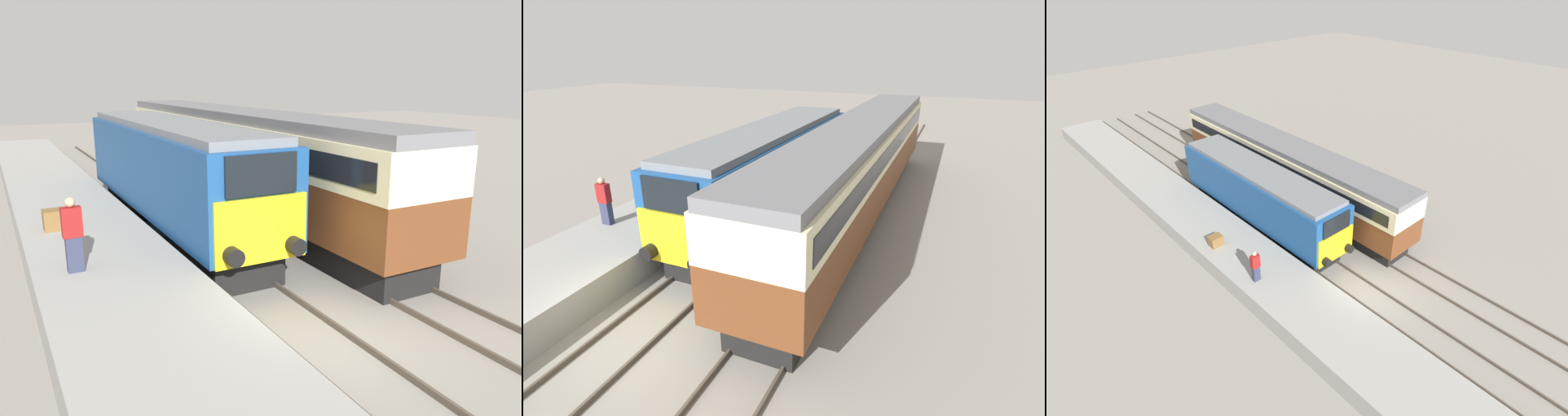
% 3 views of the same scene
% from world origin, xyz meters
% --- Properties ---
extents(ground_plane, '(120.00, 120.00, 0.00)m').
position_xyz_m(ground_plane, '(0.00, 0.00, 0.00)').
color(ground_plane, gray).
extents(platform_left, '(3.50, 50.00, 1.04)m').
position_xyz_m(platform_left, '(-3.30, 8.00, 0.52)').
color(platform_left, gray).
rests_on(platform_left, ground_plane).
extents(rails_near_track, '(1.51, 60.00, 0.14)m').
position_xyz_m(rails_near_track, '(0.00, 5.00, 0.07)').
color(rails_near_track, '#4C4238').
rests_on(rails_near_track, ground_plane).
extents(rails_far_track, '(1.50, 60.00, 0.14)m').
position_xyz_m(rails_far_track, '(3.40, 5.00, 0.07)').
color(rails_far_track, '#4C4238').
rests_on(rails_far_track, ground_plane).
extents(locomotive, '(2.70, 13.44, 3.97)m').
position_xyz_m(locomotive, '(0.00, 8.81, 2.20)').
color(locomotive, black).
rests_on(locomotive, ground_plane).
extents(passenger_carriage, '(2.75, 20.69, 4.17)m').
position_xyz_m(passenger_carriage, '(3.40, 10.56, 2.54)').
color(passenger_carriage, black).
rests_on(passenger_carriage, ground_plane).
extents(person_on_platform, '(0.44, 0.26, 1.75)m').
position_xyz_m(person_on_platform, '(-4.10, 3.73, 1.92)').
color(person_on_platform, '#2D334C').
rests_on(person_on_platform, platform_left).
extents(luggage_crate, '(0.70, 0.56, 0.60)m').
position_xyz_m(luggage_crate, '(-4.04, 7.54, 1.34)').
color(luggage_crate, brown).
rests_on(luggage_crate, platform_left).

